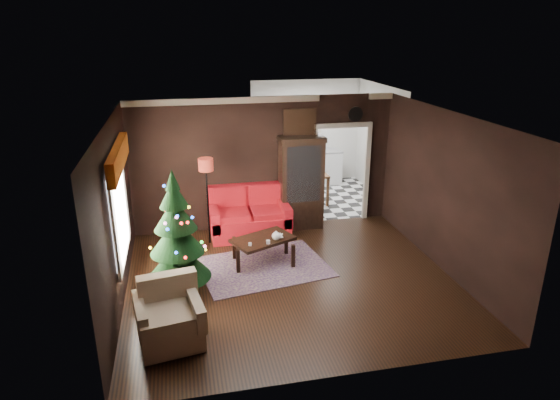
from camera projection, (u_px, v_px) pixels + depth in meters
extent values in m
plane|color=black|center=(291.00, 280.00, 8.36)|extent=(5.50, 5.50, 0.00)
plane|color=white|center=(292.00, 118.00, 7.41)|extent=(5.50, 5.50, 0.00)
plane|color=black|center=(264.00, 164.00, 10.19)|extent=(5.50, 0.00, 5.50)
plane|color=black|center=(342.00, 277.00, 5.58)|extent=(5.50, 0.00, 5.50)
plane|color=black|center=(115.00, 217.00, 7.34)|extent=(0.00, 5.50, 5.50)
plane|color=black|center=(445.00, 192.00, 8.42)|extent=(0.00, 5.50, 5.50)
cube|color=white|center=(119.00, 209.00, 7.52)|extent=(0.05, 1.60, 1.40)
cube|color=#82370A|center=(118.00, 157.00, 7.26)|extent=(0.12, 2.10, 0.35)
plane|color=white|center=(320.00, 198.00, 12.37)|extent=(3.00, 3.00, 0.00)
cube|color=white|center=(306.00, 121.00, 13.13)|extent=(0.70, 0.06, 0.70)
cube|color=#412936|center=(264.00, 267.00, 8.80)|extent=(2.48, 1.97, 0.01)
cylinder|color=white|center=(268.00, 242.00, 8.56)|extent=(0.09, 0.09, 0.06)
cylinder|color=white|center=(250.00, 244.00, 8.49)|extent=(0.08, 0.08, 0.05)
imported|color=#8C6E4D|center=(274.00, 231.00, 8.82)|extent=(0.16, 0.02, 0.22)
cylinder|color=silver|center=(355.00, 114.00, 10.19)|extent=(0.32, 0.32, 0.06)
cube|color=tan|center=(300.00, 122.00, 10.00)|extent=(0.62, 0.05, 0.52)
cube|color=white|center=(308.00, 168.00, 13.33)|extent=(1.80, 0.60, 0.90)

